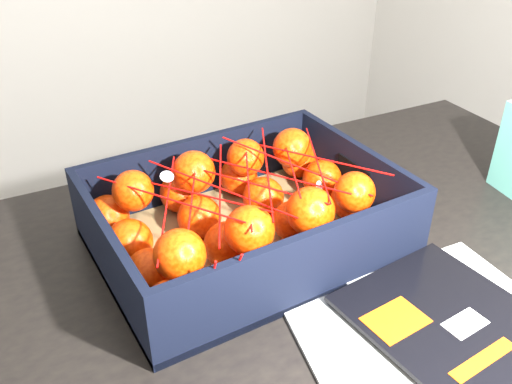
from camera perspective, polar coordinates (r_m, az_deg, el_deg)
table at (r=0.90m, az=6.96°, el=-11.98°), size 1.25×0.88×0.75m
magazine_stack at (r=0.74m, az=19.24°, el=-14.24°), size 0.37×0.32×0.02m
produce_crate at (r=0.84m, az=-1.04°, el=-3.43°), size 0.43×0.33×0.12m
clementine_heap at (r=0.83m, az=-1.28°, el=-1.95°), size 0.42×0.31×0.12m
mesh_net at (r=0.79m, az=-1.24°, el=0.78°), size 0.36×0.29×0.09m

